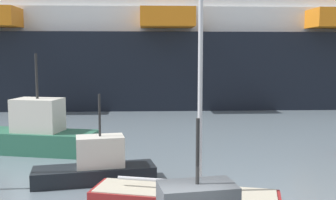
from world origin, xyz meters
name	(u,v)px	position (x,y,z in m)	size (l,w,h in m)	color
sailboat_1	(185,191)	(0.36, 4.78, 0.58)	(7.02, 3.33, 12.91)	maroon
fishing_boat_1	(35,134)	(-7.52, 13.17, 1.06)	(7.45, 3.69, 5.55)	#2D6B51
fishing_boat_3	(97,166)	(-3.25, 7.73, 0.71)	(5.40, 2.53, 3.82)	black
cruise_ship	(229,34)	(8.15, 39.46, 7.94)	(140.21, 24.00, 24.76)	black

